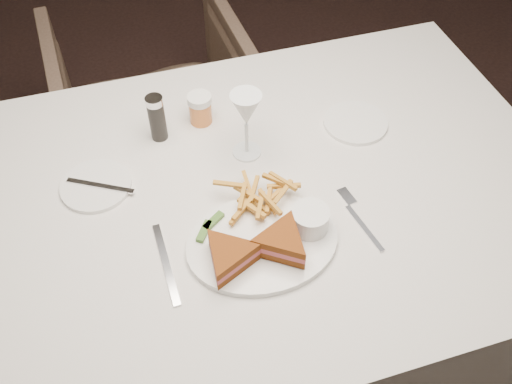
% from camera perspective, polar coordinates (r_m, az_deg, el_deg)
% --- Properties ---
extents(ground, '(5.00, 5.00, 0.00)m').
position_cam_1_polar(ground, '(1.89, -2.16, -16.67)').
color(ground, black).
rests_on(ground, ground).
extents(table, '(1.50, 1.02, 0.75)m').
position_cam_1_polar(table, '(1.59, -0.59, -8.78)').
color(table, silver).
rests_on(table, ground).
extents(chair_far, '(0.68, 0.64, 0.69)m').
position_cam_1_polar(chair_far, '(2.17, -10.03, 9.07)').
color(chair_far, '#4E3C30').
rests_on(chair_far, ground).
extents(table_setting, '(0.81, 0.64, 0.18)m').
position_cam_1_polar(table_setting, '(1.22, -0.48, -0.49)').
color(table_setting, white).
rests_on(table_setting, table).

